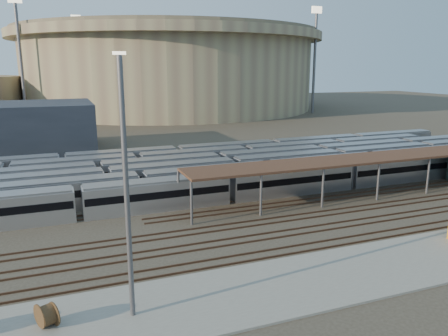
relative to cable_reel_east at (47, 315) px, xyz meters
name	(u,v)px	position (x,y,z in m)	size (l,w,h in m)	color
ground	(261,219)	(22.97, 14.37, -1.04)	(420.00, 420.00, 0.00)	#383026
apron	(286,285)	(17.97, -0.63, -0.94)	(50.00, 9.00, 0.20)	gray
subway_trains	(209,170)	(23.05, 32.87, 0.76)	(128.94, 23.90, 3.60)	#B1B1B6
inspection_shed	(391,157)	(44.97, 18.37, 3.94)	(60.30, 6.00, 5.30)	#59595E
empty_tracks	(282,234)	(22.97, 9.37, -0.95)	(170.00, 9.62, 0.18)	#4C3323
stadium	(170,68)	(47.97, 154.37, 15.43)	(124.00, 124.00, 32.50)	gray
floodlight_0	(20,55)	(-7.03, 124.37, 19.60)	(4.00, 1.00, 38.40)	#59595E
floodlight_2	(315,57)	(92.97, 114.37, 19.60)	(4.00, 1.00, 38.40)	#59595E
floodlight_3	(79,58)	(12.97, 174.37, 19.60)	(4.00, 1.00, 38.40)	#59595E
cable_reel_east	(47,315)	(0.00, 0.00, 0.00)	(1.69, 1.69, 0.94)	#4F391F
yard_light_pole	(126,191)	(5.63, -0.63, 8.28)	(0.81, 0.36, 18.08)	#59595E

